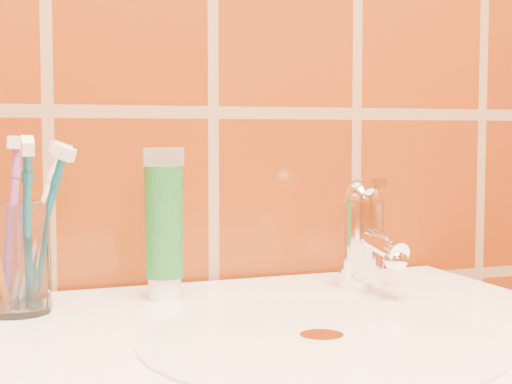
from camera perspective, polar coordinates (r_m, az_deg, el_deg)
name	(u,v)px	position (r m, az deg, el deg)	size (l,w,h in m)	color
glass_tumbler	(16,258)	(0.77, -17.06, -4.59)	(0.06, 0.06, 0.10)	white
toothpaste_tube	(164,229)	(0.80, -6.71, -2.66)	(0.04, 0.04, 0.15)	white
faucet	(364,230)	(0.85, 7.83, -2.77)	(0.05, 0.11, 0.12)	white
toothbrush_0	(27,229)	(0.74, -16.31, -2.63)	(0.02, 0.08, 0.17)	#0D536E
toothbrush_1	(37,226)	(0.78, -15.62, -2.40)	(0.07, 0.04, 0.17)	white
toothbrush_2	(13,224)	(0.78, -17.25, -2.25)	(0.04, 0.04, 0.17)	#8B499D
toothbrush_4	(43,230)	(0.76, -15.25, -2.68)	(0.06, 0.05, 0.16)	navy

